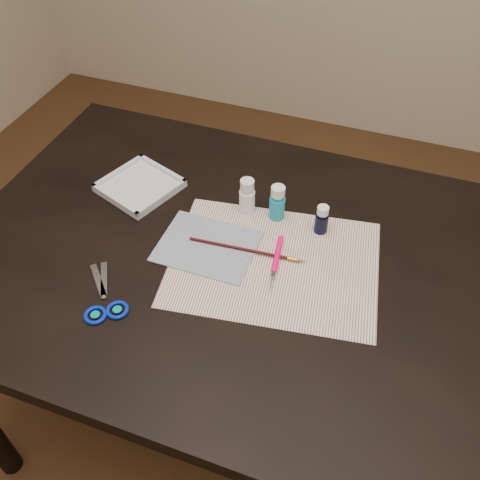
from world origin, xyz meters
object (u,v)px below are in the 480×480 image
(paper, at_px, (274,263))
(canvas, at_px, (207,246))
(paint_bottle_white, at_px, (247,196))
(palette_tray, at_px, (140,185))
(paint_bottle_navy, at_px, (322,219))
(scissors, at_px, (100,292))
(paint_bottle_cyan, at_px, (277,203))

(paper, distance_m, canvas, 0.16)
(paint_bottle_white, bearing_deg, palette_tray, -177.05)
(paint_bottle_navy, relative_size, scissors, 0.41)
(paper, relative_size, paint_bottle_navy, 6.06)
(canvas, distance_m, paint_bottle_cyan, 0.20)
(paint_bottle_cyan, height_order, scissors, paint_bottle_cyan)
(paint_bottle_cyan, bearing_deg, paint_bottle_navy, -6.21)
(paper, bearing_deg, scissors, -146.88)
(palette_tray, bearing_deg, paint_bottle_navy, 0.57)
(canvas, bearing_deg, paint_bottle_navy, 31.11)
(paint_bottle_white, bearing_deg, paint_bottle_navy, -3.06)
(paint_bottle_white, distance_m, paint_bottle_cyan, 0.07)
(paint_bottle_white, height_order, paint_bottle_cyan, same)
(paper, height_order, paint_bottle_cyan, paint_bottle_cyan)
(paint_bottle_cyan, relative_size, paint_bottle_navy, 1.23)
(canvas, bearing_deg, paint_bottle_cyan, 51.80)
(paint_bottle_navy, distance_m, palette_tray, 0.47)
(paint_bottle_navy, bearing_deg, paint_bottle_white, 176.94)
(paper, relative_size, canvas, 2.09)
(paper, xyz_separation_m, scissors, (-0.32, -0.21, 0.00))
(paper, bearing_deg, palette_tray, 162.01)
(paper, xyz_separation_m, palette_tray, (-0.40, 0.13, 0.01))
(palette_tray, bearing_deg, scissors, -76.57)
(paper, distance_m, paint_bottle_navy, 0.16)
(canvas, xyz_separation_m, paint_bottle_white, (0.04, 0.15, 0.04))
(paint_bottle_navy, height_order, palette_tray, paint_bottle_navy)
(paint_bottle_navy, bearing_deg, palette_tray, -179.43)
(paint_bottle_navy, height_order, scissors, paint_bottle_navy)
(paint_bottle_cyan, height_order, palette_tray, paint_bottle_cyan)
(paint_bottle_white, distance_m, paint_bottle_navy, 0.19)
(paint_bottle_white, bearing_deg, paper, -51.56)
(canvas, xyz_separation_m, paint_bottle_navy, (0.23, 0.14, 0.03))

